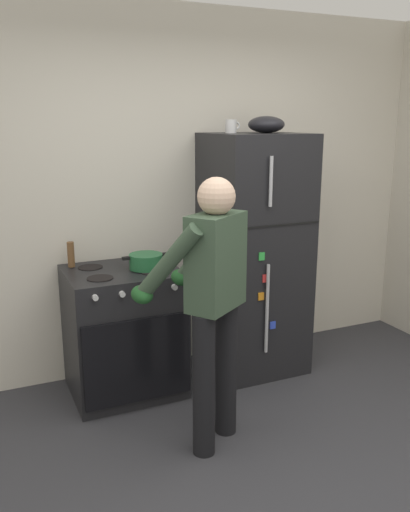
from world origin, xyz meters
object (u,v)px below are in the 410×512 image
person_cook (211,291)px  mixing_bowl (266,124)px  refrigerator (254,255)px  coffee_mug (231,126)px  stove_range (124,332)px  pepper_mill (71,254)px  red_pot (146,261)px

person_cook → mixing_bowl: size_ratio=6.05×
refrigerator → mixing_bowl: bearing=0.2°
person_cook → coffee_mug: (0.56, 0.88, 0.89)m
stove_range → person_cook: person_cook is taller
refrigerator → person_cook: bearing=-131.7°
person_cook → mixing_bowl: (0.82, 0.83, 0.91)m
person_cook → mixing_bowl: bearing=45.3°
mixing_bowl → coffee_mug: bearing=169.0°
pepper_mill → mixing_bowl: size_ratio=0.67×
red_pot → stove_range: bearing=166.1°
stove_range → person_cook: (0.29, -0.82, 0.51)m
mixing_bowl → stove_range: bearing=-179.5°
coffee_mug → pepper_mill: 1.44m
person_cook → refrigerator: bearing=48.3°
coffee_mug → pepper_mill: size_ratio=0.64×
refrigerator → red_pot: (-0.87, -0.05, 0.05)m
person_cook → red_pot: 0.79m
coffee_mug → mixing_bowl: size_ratio=0.42×
person_cook → red_pot: size_ratio=4.86×
refrigerator → stove_range: 1.13m
stove_range → mixing_bowl: 1.80m
person_cook → coffee_mug: size_ratio=14.28×
pepper_mill → coffee_mug: bearing=-7.4°
mixing_bowl → pepper_mill: bearing=171.9°
refrigerator → red_pot: size_ratio=5.47×
person_cook → coffee_mug: coffee_mug is taller
red_pot → mixing_bowl: mixing_bowl is taller
stove_range → person_cook: 1.00m
coffee_mug → pepper_mill: bearing=172.6°
red_pot → pepper_mill: bearing=151.5°
pepper_mill → red_pot: bearing=-28.5°
stove_range → pepper_mill: size_ratio=5.13×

